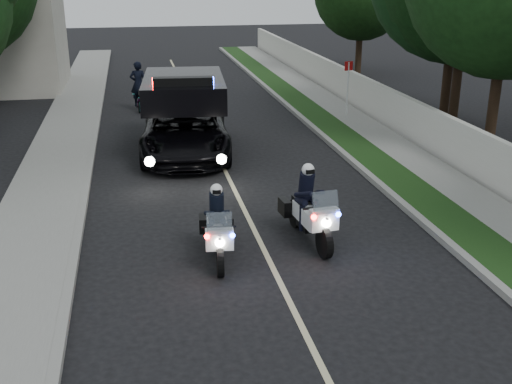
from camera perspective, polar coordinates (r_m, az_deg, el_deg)
ground at (r=10.14m, az=6.29°, el=-16.13°), size 120.00×120.00×0.00m
curb_right at (r=19.90m, az=9.09°, el=2.50°), size 0.20×60.00×0.15m
grass_verge at (r=20.15m, az=10.97°, el=2.61°), size 1.20×60.00×0.16m
sidewalk_right at (r=20.66m, az=14.32°, el=2.78°), size 1.40×60.00×0.16m
property_wall at (r=20.93m, az=16.96°, el=4.66°), size 0.22×60.00×1.50m
curb_left at (r=18.78m, az=-15.13°, el=0.99°), size 0.20×60.00×0.15m
sidewalk_left at (r=18.90m, az=-18.45°, el=0.77°), size 2.00×60.00×0.16m
lane_marking at (r=18.93m, az=-2.66°, el=1.60°), size 0.12×50.00×0.01m
police_moto_left at (r=13.62m, az=-3.46°, el=-6.02°), size 0.84×2.00×1.66m
police_moto_right at (r=14.46m, az=4.80°, el=-4.45°), size 0.96×2.21×1.82m
police_suv at (r=21.21m, az=-6.38°, el=3.51°), size 3.32×6.29×2.95m
bicycle at (r=27.98m, az=-10.53°, el=7.31°), size 0.61×1.61×0.83m
cyclist at (r=27.98m, az=-10.53°, el=7.31°), size 0.72×0.50×1.93m
sign_post at (r=26.41m, az=8.22°, el=6.70°), size 0.44×0.44×2.41m
tree_right_b at (r=23.19m, az=20.39°, el=3.80°), size 7.50×7.50×11.12m
tree_right_c at (r=26.01m, az=17.42°, el=5.79°), size 8.25×8.25×11.03m
tree_right_d at (r=26.48m, az=16.64°, el=6.10°), size 7.89×7.89×10.98m
tree_right_e at (r=37.45m, az=9.23°, el=10.53°), size 6.96×6.96×8.90m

